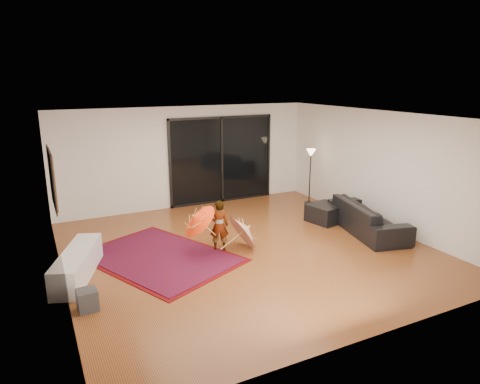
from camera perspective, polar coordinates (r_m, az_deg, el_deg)
floor at (r=8.87m, az=0.90°, el=-7.63°), size 7.00×7.00×0.00m
ceiling at (r=8.22m, az=0.97°, el=10.02°), size 7.00×7.00×0.00m
wall_back at (r=11.60m, az=-7.07°, el=4.64°), size 7.00×0.00×7.00m
wall_front at (r=5.72m, az=17.40°, el=-6.88°), size 7.00×0.00×7.00m
wall_left at (r=7.56m, az=-23.35°, el=-2.11°), size 0.00×7.00×7.00m
wall_right at (r=10.49m, az=18.19°, el=2.90°), size 0.00×7.00×7.00m
sliding_door at (r=11.96m, az=-2.47°, el=4.32°), size 3.06×0.07×2.40m
painting at (r=8.46m, az=-23.77°, el=1.68°), size 0.04×1.28×1.08m
media_console at (r=8.11m, az=-20.86°, el=-9.01°), size 1.08×1.82×0.50m
speaker at (r=7.05m, az=-19.68°, el=-13.41°), size 0.31×0.31×0.33m
persian_rug at (r=8.62m, az=-10.72°, el=-8.53°), size 3.16×3.59×0.02m
sofa at (r=10.17m, az=16.62°, el=-3.22°), size 1.44×2.50×0.69m
ottoman at (r=10.66m, az=11.36°, el=-2.78°), size 0.88×0.88×0.43m
floor_lamp at (r=11.90m, az=9.40°, el=4.13°), size 0.26×0.26×1.54m
child at (r=8.67m, az=-2.82°, el=-4.49°), size 0.45×0.36×1.05m
parasol_orange at (r=8.36m, az=-6.16°, el=-3.78°), size 0.66×0.76×0.85m
parasol_white at (r=8.79m, az=1.17°, el=-4.34°), size 0.58×0.81×0.92m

